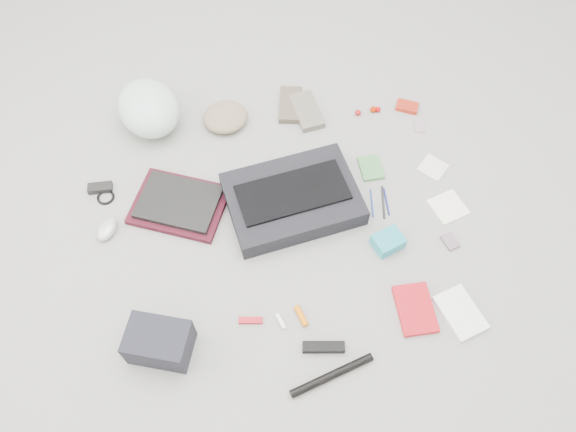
{
  "coord_description": "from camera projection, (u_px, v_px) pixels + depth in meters",
  "views": [
    {
      "loc": [
        -0.13,
        -1.14,
        1.95
      ],
      "look_at": [
        0.0,
        0.0,
        0.05
      ],
      "focal_mm": 35.0,
      "sensor_mm": 36.0,
      "label": 1
    }
  ],
  "objects": [
    {
      "name": "card_deck",
      "position": [
        450.0,
        241.0,
        2.21
      ],
      "size": [
        0.07,
        0.08,
        0.01
      ],
      "primitive_type": "cube",
      "rotation": [
        0.0,
        0.0,
        0.32
      ],
      "color": "slate",
      "rests_on": "ground_plane"
    },
    {
      "name": "toiletry_tube_white",
      "position": [
        281.0,
        321.0,
        2.04
      ],
      "size": [
        0.04,
        0.06,
        0.02
      ],
      "primitive_type": "cylinder",
      "rotation": [
        1.57,
        0.0,
        0.37
      ],
      "color": "white",
      "rests_on": "ground_plane"
    },
    {
      "name": "laptop",
      "position": [
        179.0,
        202.0,
        2.27
      ],
      "size": [
        0.38,
        0.33,
        0.02
      ],
      "primitive_type": "cube",
      "rotation": [
        0.0,
        0.0,
        -0.37
      ],
      "color": "black",
      "rests_on": "laptop_sleeve"
    },
    {
      "name": "toiletry_tube_orange",
      "position": [
        301.0,
        316.0,
        2.05
      ],
      "size": [
        0.05,
        0.08,
        0.02
      ],
      "primitive_type": "cylinder",
      "rotation": [
        1.57,
        0.0,
        0.32
      ],
      "color": "orange",
      "rests_on": "ground_plane"
    },
    {
      "name": "beanie",
      "position": [
        225.0,
        117.0,
        2.51
      ],
      "size": [
        0.24,
        0.24,
        0.07
      ],
      "primitive_type": "ellipsoid",
      "rotation": [
        0.0,
        0.0,
        0.27
      ],
      "color": "#8A745A",
      "rests_on": "ground_plane"
    },
    {
      "name": "ground_plane",
      "position": [
        288.0,
        222.0,
        2.26
      ],
      "size": [
        4.0,
        4.0,
        0.0
      ],
      "primitive_type": "plane",
      "color": "gray"
    },
    {
      "name": "power_brick",
      "position": [
        100.0,
        188.0,
        2.33
      ],
      "size": [
        0.1,
        0.05,
        0.03
      ],
      "primitive_type": "cube",
      "rotation": [
        0.0,
        0.0,
        0.02
      ],
      "color": "black",
      "rests_on": "ground_plane"
    },
    {
      "name": "pen_navy",
      "position": [
        386.0,
        202.0,
        2.31
      ],
      "size": [
        0.01,
        0.13,
        0.01
      ],
      "primitive_type": "cylinder",
      "rotation": [
        1.57,
        0.0,
        -0.04
      ],
      "color": "navy",
      "rests_on": "ground_plane"
    },
    {
      "name": "book_red",
      "position": [
        415.0,
        309.0,
        2.06
      ],
      "size": [
        0.14,
        0.2,
        0.02
      ],
      "primitive_type": "cube",
      "rotation": [
        0.0,
        0.0,
        0.03
      ],
      "color": "red",
      "rests_on": "ground_plane"
    },
    {
      "name": "napkin_top",
      "position": [
        433.0,
        167.0,
        2.4
      ],
      "size": [
        0.15,
        0.15,
        0.01
      ],
      "primitive_type": "cube",
      "rotation": [
        0.0,
        0.0,
        0.82
      ],
      "color": "silver",
      "rests_on": "ground_plane"
    },
    {
      "name": "book_white",
      "position": [
        460.0,
        313.0,
        2.05
      ],
      "size": [
        0.18,
        0.22,
        0.02
      ],
      "primitive_type": "cube",
      "rotation": [
        0.0,
        0.0,
        0.33
      ],
      "color": "white",
      "rests_on": "ground_plane"
    },
    {
      "name": "cable_coil",
      "position": [
        106.0,
        197.0,
        2.32
      ],
      "size": [
        0.08,
        0.08,
        0.01
      ],
      "primitive_type": "torus",
      "rotation": [
        0.0,
        0.0,
        -0.03
      ],
      "color": "black",
      "rests_on": "ground_plane"
    },
    {
      "name": "messenger_bag",
      "position": [
        293.0,
        199.0,
        2.27
      ],
      "size": [
        0.58,
        0.46,
        0.09
      ],
      "primitive_type": "cube",
      "rotation": [
        0.0,
        0.0,
        0.2
      ],
      "color": "black",
      "rests_on": "ground_plane"
    },
    {
      "name": "lollipop_a",
      "position": [
        358.0,
        113.0,
        2.55
      ],
      "size": [
        0.03,
        0.03,
        0.03
      ],
      "primitive_type": "sphere",
      "rotation": [
        0.0,
        0.0,
        0.28
      ],
      "color": "#9F1415",
      "rests_on": "ground_plane"
    },
    {
      "name": "u_lock",
      "position": [
        324.0,
        347.0,
        1.98
      ],
      "size": [
        0.15,
        0.05,
        0.03
      ],
      "primitive_type": "cube",
      "rotation": [
        0.0,
        0.0,
        -0.11
      ],
      "color": "black",
      "rests_on": "ground_plane"
    },
    {
      "name": "mouse",
      "position": [
        107.0,
        229.0,
        2.22
      ],
      "size": [
        0.11,
        0.13,
        0.04
      ],
      "primitive_type": "ellipsoid",
      "rotation": [
        0.0,
        0.0,
        -0.42
      ],
      "color": "#B1B1B1",
      "rests_on": "ground_plane"
    },
    {
      "name": "pen_black",
      "position": [
        383.0,
        202.0,
        2.31
      ],
      "size": [
        0.03,
        0.16,
        0.01
      ],
      "primitive_type": "cylinder",
      "rotation": [
        1.57,
        0.0,
        -0.14
      ],
      "color": "black",
      "rests_on": "ground_plane"
    },
    {
      "name": "bike_helmet",
      "position": [
        149.0,
        108.0,
        2.45
      ],
      "size": [
        0.36,
        0.4,
        0.19
      ],
      "primitive_type": "ellipsoid",
      "rotation": [
        0.0,
        0.0,
        0.38
      ],
      "color": "silver",
      "rests_on": "ground_plane"
    },
    {
      "name": "accordion_wallet",
      "position": [
        388.0,
        242.0,
        2.19
      ],
      "size": [
        0.14,
        0.12,
        0.06
      ],
      "primitive_type": "cube",
      "rotation": [
        0.0,
        0.0,
        0.37
      ],
      "color": "teal",
      "rests_on": "ground_plane"
    },
    {
      "name": "mitten_left",
      "position": [
        291.0,
        105.0,
        2.57
      ],
      "size": [
        0.13,
        0.22,
        0.03
      ],
      "primitive_type": "cube",
      "rotation": [
        0.0,
        0.0,
        -0.16
      ],
      "color": "brown",
      "rests_on": "ground_plane"
    },
    {
      "name": "napkin_bottom",
      "position": [
        448.0,
        207.0,
        2.3
      ],
      "size": [
        0.16,
        0.16,
        0.01
      ],
      "primitive_type": "cube",
      "rotation": [
        0.0,
        0.0,
        0.33
      ],
      "color": "white",
      "rests_on": "ground_plane"
    },
    {
      "name": "lollipop_b",
      "position": [
        373.0,
        109.0,
        2.56
      ],
      "size": [
        0.03,
        0.03,
        0.03
      ],
      "primitive_type": "sphere",
      "rotation": [
        0.0,
        0.0,
        -0.06
      ],
      "color": "#A21C00",
      "rests_on": "ground_plane"
    },
    {
      "name": "bike_pump",
      "position": [
        332.0,
        375.0,
        1.93
      ],
      "size": [
        0.31,
        0.13,
        0.03
      ],
      "primitive_type": "cylinder",
      "rotation": [
        0.0,
        1.57,
        0.32
      ],
      "color": "black",
      "rests_on": "ground_plane"
    },
    {
      "name": "laptop_sleeve",
      "position": [
        179.0,
        205.0,
        2.29
      ],
      "size": [
        0.44,
        0.39,
        0.03
      ],
      "primitive_type": "cube",
      "rotation": [
        0.0,
        0.0,
        -0.37
      ],
      "color": "#3F0E19",
      "rests_on": "ground_plane"
    },
    {
      "name": "multitool",
      "position": [
        251.0,
        320.0,
        2.04
      ],
      "size": [
        0.09,
        0.03,
        0.01
      ],
      "primitive_type": "cube",
      "rotation": [
        0.0,
        0.0,
        -0.11
      ],
      "color": "#A6111A",
      "rests_on": "ground_plane"
    },
    {
      "name": "notepad",
      "position": [
        371.0,
        168.0,
        2.39
      ],
      "size": [
        0.1,
        0.13,
        0.01
      ],
      "primitive_type": "cube",
      "rotation": [
        0.0,
        0.0,
        0.06
      ],
      "color": "#417D44",
      "rests_on": "ground_plane"
    },
    {
      "name": "camera_bag",
      "position": [
        159.0,
        342.0,
        1.94
      ],
      "size": [
        0.25,
        0.2,
        0.14
      ],
      "primitive_type": "cube",
      "rotation": [
        0.0,
        0.0,
        -0.29
      ],
      "color": "black",
      "rests_on": "ground_plane"
    },
    {
      "name": "stamp_sheet",
      "position": [
        419.0,
        127.0,
        2.52
      ],
      "size": [
        0.06,
        0.07,
        0.0
      ],
      "primitive_type": "cube",
      "rotation": [
        0.0,
        0.0,
        -0.24
      ],
      "color": "#9F7F90",
      "rests_on": "ground_plane"
    },
    {
      "name": "bag_flap",
      "position": [
        293.0,
        192.0,
        2.23
      ],
      "size": [
        0.47,
        0.28,
        0.01
      ],
      "primitive_type": "cube",
      "rotation": [
        0.0,
        0.0,
        0.2
      ],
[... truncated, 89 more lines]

